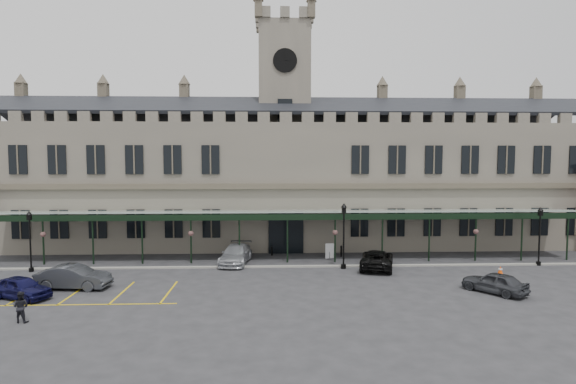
{
  "coord_description": "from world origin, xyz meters",
  "views": [
    {
      "loc": [
        -1.38,
        -29.85,
        8.51
      ],
      "look_at": [
        0.0,
        6.0,
        6.0
      ],
      "focal_mm": 28.0,
      "sensor_mm": 36.0,
      "label": 1
    }
  ],
  "objects_px": {
    "sign_board": "(330,251)",
    "lamp_post_mid": "(344,230)",
    "car_taxi": "(236,254)",
    "station_building": "(284,181)",
    "car_right_a": "(494,282)",
    "clock_tower": "(284,115)",
    "lamp_post_left": "(30,236)",
    "car_left_a": "(21,288)",
    "traffic_cone": "(500,270)",
    "person_b": "(21,307)",
    "car_left_b": "(74,277)",
    "car_van": "(377,259)",
    "lamp_post_right": "(540,231)"
  },
  "relations": [
    {
      "from": "sign_board",
      "to": "lamp_post_mid",
      "type": "bearing_deg",
      "value": -92.34
    },
    {
      "from": "car_taxi",
      "to": "station_building",
      "type": "bearing_deg",
      "value": 71.36
    },
    {
      "from": "car_taxi",
      "to": "car_right_a",
      "type": "relative_size",
      "value": 1.31
    },
    {
      "from": "clock_tower",
      "to": "car_right_a",
      "type": "bearing_deg",
      "value": -54.13
    },
    {
      "from": "lamp_post_left",
      "to": "sign_board",
      "type": "bearing_deg",
      "value": 9.32
    },
    {
      "from": "lamp_post_mid",
      "to": "car_right_a",
      "type": "bearing_deg",
      "value": -38.45
    },
    {
      "from": "sign_board",
      "to": "car_left_a",
      "type": "bearing_deg",
      "value": -163.96
    },
    {
      "from": "traffic_cone",
      "to": "person_b",
      "type": "bearing_deg",
      "value": -163.94
    },
    {
      "from": "car_left_a",
      "to": "car_left_b",
      "type": "relative_size",
      "value": 0.85
    },
    {
      "from": "car_left_a",
      "to": "car_van",
      "type": "distance_m",
      "value": 24.79
    },
    {
      "from": "lamp_post_mid",
      "to": "car_left_a",
      "type": "xyz_separation_m",
      "value": [
        -21.16,
        -6.92,
        -2.39
      ]
    },
    {
      "from": "lamp_post_mid",
      "to": "traffic_cone",
      "type": "bearing_deg",
      "value": -11.77
    },
    {
      "from": "clock_tower",
      "to": "sign_board",
      "type": "height_order",
      "value": "clock_tower"
    },
    {
      "from": "clock_tower",
      "to": "car_left_a",
      "type": "relative_size",
      "value": 6.15
    },
    {
      "from": "car_left_b",
      "to": "car_right_a",
      "type": "relative_size",
      "value": 1.18
    },
    {
      "from": "lamp_post_left",
      "to": "clock_tower",
      "type": "bearing_deg",
      "value": 29.5
    },
    {
      "from": "sign_board",
      "to": "lamp_post_left",
      "type": "bearing_deg",
      "value": 177.87
    },
    {
      "from": "lamp_post_mid",
      "to": "person_b",
      "type": "relative_size",
      "value": 3.12
    },
    {
      "from": "clock_tower",
      "to": "lamp_post_right",
      "type": "relative_size",
      "value": 5.18
    },
    {
      "from": "station_building",
      "to": "traffic_cone",
      "type": "relative_size",
      "value": 91.07
    },
    {
      "from": "lamp_post_mid",
      "to": "traffic_cone",
      "type": "height_order",
      "value": "lamp_post_mid"
    },
    {
      "from": "lamp_post_left",
      "to": "traffic_cone",
      "type": "relative_size",
      "value": 7.14
    },
    {
      "from": "traffic_cone",
      "to": "car_van",
      "type": "relative_size",
      "value": 0.13
    },
    {
      "from": "car_taxi",
      "to": "person_b",
      "type": "height_order",
      "value": "person_b"
    },
    {
      "from": "car_left_a",
      "to": "car_van",
      "type": "bearing_deg",
      "value": -49.21
    },
    {
      "from": "sign_board",
      "to": "car_left_b",
      "type": "height_order",
      "value": "car_left_b"
    },
    {
      "from": "station_building",
      "to": "car_left_a",
      "type": "bearing_deg",
      "value": -133.15
    },
    {
      "from": "lamp_post_right",
      "to": "car_taxi",
      "type": "bearing_deg",
      "value": 176.15
    },
    {
      "from": "sign_board",
      "to": "car_left_b",
      "type": "bearing_deg",
      "value": -166.22
    },
    {
      "from": "sign_board",
      "to": "car_taxi",
      "type": "distance_m",
      "value": 8.2
    },
    {
      "from": "car_left_b",
      "to": "lamp_post_left",
      "type": "bearing_deg",
      "value": 52.99
    },
    {
      "from": "lamp_post_right",
      "to": "car_left_a",
      "type": "height_order",
      "value": "lamp_post_right"
    },
    {
      "from": "traffic_cone",
      "to": "car_left_a",
      "type": "distance_m",
      "value": 32.88
    },
    {
      "from": "lamp_post_left",
      "to": "car_taxi",
      "type": "height_order",
      "value": "lamp_post_left"
    },
    {
      "from": "sign_board",
      "to": "car_left_a",
      "type": "relative_size",
      "value": 0.32
    },
    {
      "from": "sign_board",
      "to": "person_b",
      "type": "distance_m",
      "value": 23.58
    },
    {
      "from": "car_left_a",
      "to": "car_right_a",
      "type": "xyz_separation_m",
      "value": [
        29.81,
        0.04,
        -0.0
      ]
    },
    {
      "from": "lamp_post_left",
      "to": "car_left_b",
      "type": "bearing_deg",
      "value": -42.11
    },
    {
      "from": "station_building",
      "to": "car_left_a",
      "type": "xyz_separation_m",
      "value": [
        -16.81,
        -17.94,
        -5.78
      ]
    },
    {
      "from": "lamp_post_mid",
      "to": "clock_tower",
      "type": "bearing_deg",
      "value": 111.35
    },
    {
      "from": "lamp_post_right",
      "to": "car_right_a",
      "type": "bearing_deg",
      "value": -135.21
    },
    {
      "from": "lamp_post_mid",
      "to": "person_b",
      "type": "xyz_separation_m",
      "value": [
        -18.9,
        -11.1,
        -2.25
      ]
    },
    {
      "from": "car_left_a",
      "to": "lamp_post_mid",
      "type": "bearing_deg",
      "value": -47.28
    },
    {
      "from": "lamp_post_left",
      "to": "station_building",
      "type": "bearing_deg",
      "value": 29.31
    },
    {
      "from": "station_building",
      "to": "car_van",
      "type": "height_order",
      "value": "station_building"
    },
    {
      "from": "lamp_post_left",
      "to": "lamp_post_right",
      "type": "xyz_separation_m",
      "value": [
        40.18,
        0.55,
        0.05
      ]
    },
    {
      "from": "lamp_post_mid",
      "to": "car_right_a",
      "type": "height_order",
      "value": "lamp_post_mid"
    },
    {
      "from": "lamp_post_right",
      "to": "car_right_a",
      "type": "distance_m",
      "value": 10.65
    },
    {
      "from": "lamp_post_mid",
      "to": "car_van",
      "type": "xyz_separation_m",
      "value": [
        2.66,
        -0.01,
        -2.35
      ]
    },
    {
      "from": "traffic_cone",
      "to": "car_left_a",
      "type": "height_order",
      "value": "car_left_a"
    }
  ]
}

